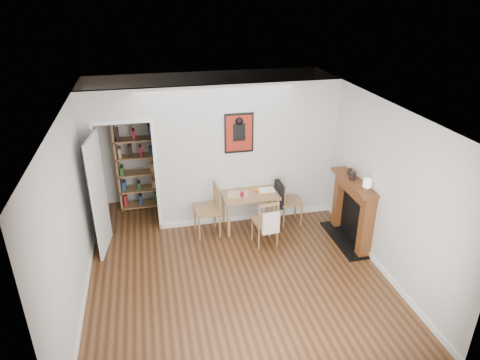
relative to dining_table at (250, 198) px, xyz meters
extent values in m
plane|color=#57351C|center=(-0.54, -1.08, -0.60)|extent=(5.20, 5.20, 0.00)
plane|color=#BBBBB9|center=(-0.54, 1.52, 0.70)|extent=(4.50, 0.00, 4.50)
plane|color=#BBBBB9|center=(-0.54, -3.68, 0.70)|extent=(4.50, 0.00, 4.50)
plane|color=#BBBBB9|center=(-2.79, -1.08, 0.70)|extent=(0.00, 5.20, 5.20)
plane|color=#BBBBB9|center=(1.71, -1.08, 0.70)|extent=(0.00, 5.20, 5.20)
plane|color=silver|center=(-0.54, -1.08, 2.00)|extent=(5.20, 5.20, 0.00)
cube|color=#BBBBB9|center=(0.03, 0.32, 0.70)|extent=(3.35, 0.10, 2.60)
cube|color=#BBBBB9|center=(-2.67, 0.32, 0.70)|extent=(0.25, 0.10, 2.60)
cube|color=#BBBBB9|center=(-2.09, 0.32, 1.72)|extent=(0.90, 0.10, 0.55)
cube|color=silver|center=(-2.57, 0.32, 0.42)|extent=(0.06, 0.14, 2.05)
cube|color=silver|center=(-1.61, 0.32, 0.42)|extent=(0.06, 0.14, 2.05)
cube|color=silver|center=(0.03, 0.26, -0.55)|extent=(3.35, 0.02, 0.10)
cube|color=silver|center=(-2.78, -1.68, -0.55)|extent=(0.02, 4.00, 0.10)
cube|color=silver|center=(1.70, -1.68, -0.55)|extent=(0.02, 4.00, 0.10)
cube|color=silver|center=(-2.56, -0.15, 0.40)|extent=(0.15, 0.80, 2.00)
cube|color=black|center=(-0.14, 0.26, 1.15)|extent=(0.52, 0.02, 0.72)
cube|color=maroon|center=(-0.14, 0.25, 1.15)|extent=(0.46, 0.00, 0.64)
cube|color=#895F3F|center=(0.00, 0.00, 0.06)|extent=(1.00, 0.64, 0.04)
cube|color=#895F3F|center=(-0.45, -0.26, -0.28)|extent=(0.05, 0.05, 0.65)
cube|color=#895F3F|center=(0.45, -0.26, -0.28)|extent=(0.05, 0.05, 0.65)
cube|color=#895F3F|center=(-0.45, 0.26, -0.28)|extent=(0.05, 0.05, 0.65)
cube|color=#895F3F|center=(0.45, 0.26, -0.28)|extent=(0.05, 0.05, 0.65)
cube|color=black|center=(0.54, -0.02, 0.01)|extent=(0.10, 0.36, 0.46)
cube|color=beige|center=(0.14, -0.83, -0.06)|extent=(0.30, 0.13, 0.37)
cube|color=#895F3F|center=(-2.33, 1.24, 0.32)|extent=(0.04, 0.31, 1.85)
cube|color=#895F3F|center=(-1.59, 1.24, 0.32)|extent=(0.04, 0.31, 1.85)
cube|color=#895F3F|center=(-1.96, 1.24, -0.56)|extent=(0.78, 0.31, 0.03)
cube|color=#895F3F|center=(-1.96, 1.24, 0.14)|extent=(0.78, 0.31, 0.03)
cube|color=#895F3F|center=(-1.96, 1.24, 1.21)|extent=(0.78, 0.31, 0.03)
cube|color=maroon|center=(-1.96, 1.24, 0.32)|extent=(0.68, 0.25, 0.25)
cube|color=brown|center=(1.61, -1.32, -0.05)|extent=(0.20, 0.16, 1.10)
cube|color=brown|center=(1.61, -0.33, -0.05)|extent=(0.20, 0.16, 1.10)
cube|color=brown|center=(1.58, -0.83, 0.53)|extent=(0.30, 1.21, 0.06)
cube|color=brown|center=(1.61, -0.83, 0.40)|extent=(0.20, 0.85, 0.20)
cube|color=black|center=(1.67, -0.83, -0.15)|extent=(0.08, 0.81, 0.88)
cube|color=black|center=(1.55, -0.83, -0.59)|extent=(0.45, 1.25, 0.03)
cylinder|color=maroon|center=(-0.16, -0.08, 0.13)|extent=(0.07, 0.07, 0.09)
sphere|color=#FF610D|center=(0.13, 0.05, 0.12)|extent=(0.08, 0.08, 0.08)
cube|color=beige|center=(-0.22, 0.02, 0.08)|extent=(0.42, 0.34, 0.00)
cube|color=white|center=(0.32, 0.06, 0.09)|extent=(0.30, 0.23, 0.01)
cylinder|color=silver|center=(1.58, -1.23, 0.60)|extent=(0.07, 0.07, 0.07)
cylinder|color=beige|center=(1.58, -1.23, 0.70)|extent=(0.13, 0.13, 0.13)
cylinder|color=black|center=(1.56, -0.79, 0.63)|extent=(0.11, 0.11, 0.13)
cylinder|color=black|center=(1.61, -0.58, 0.61)|extent=(0.08, 0.08, 0.10)
camera|label=1|loc=(-1.68, -6.67, 3.55)|focal=32.00mm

